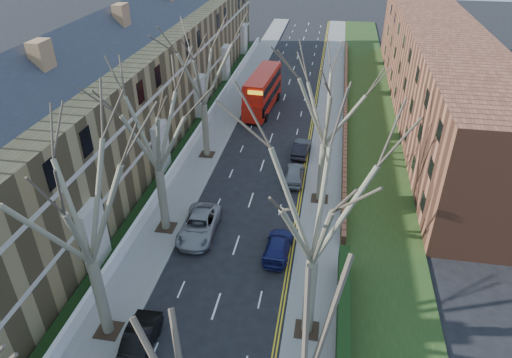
% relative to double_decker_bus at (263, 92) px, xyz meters
% --- Properties ---
extents(pavement_left, '(3.00, 102.00, 0.12)m').
position_rel_double_decker_bus_xyz_m(pavement_left, '(-3.85, -1.66, -2.09)').
color(pavement_left, slate).
rests_on(pavement_left, ground).
extents(pavement_right, '(3.00, 102.00, 0.12)m').
position_rel_double_decker_bus_xyz_m(pavement_right, '(8.15, -1.66, -2.09)').
color(pavement_right, slate).
rests_on(pavement_right, ground).
extents(terrace_left, '(9.70, 78.00, 13.60)m').
position_rel_double_decker_bus_xyz_m(terrace_left, '(-11.49, -9.66, 3.38)').
color(terrace_left, olive).
rests_on(terrace_left, ground).
extents(flats_right, '(13.97, 54.00, 10.00)m').
position_rel_double_decker_bus_xyz_m(flats_right, '(19.62, 2.34, 2.83)').
color(flats_right, brown).
rests_on(flats_right, ground).
extents(front_wall_left, '(0.30, 78.00, 1.00)m').
position_rel_double_decker_bus_xyz_m(front_wall_left, '(-5.50, -9.66, -1.53)').
color(front_wall_left, white).
rests_on(front_wall_left, ground).
extents(grass_verge_right, '(6.00, 102.00, 0.06)m').
position_rel_double_decker_bus_xyz_m(grass_verge_right, '(12.65, -1.66, -2.00)').
color(grass_verge_right, '#1E3613').
rests_on(grass_verge_right, ground).
extents(tree_left_mid, '(10.50, 10.50, 14.71)m').
position_rel_double_decker_bus_xyz_m(tree_left_mid, '(-3.55, -34.66, 7.40)').
color(tree_left_mid, '#69624B').
rests_on(tree_left_mid, ground).
extents(tree_left_far, '(10.15, 10.15, 14.22)m').
position_rel_double_decker_bus_xyz_m(tree_left_far, '(-3.55, -24.66, 7.09)').
color(tree_left_far, '#69624B').
rests_on(tree_left_far, ground).
extents(tree_left_dist, '(10.50, 10.50, 14.71)m').
position_rel_double_decker_bus_xyz_m(tree_left_dist, '(-3.55, -12.66, 7.40)').
color(tree_left_dist, '#69624B').
rests_on(tree_left_dist, ground).
extents(tree_right_mid, '(10.50, 10.50, 14.71)m').
position_rel_double_decker_bus_xyz_m(tree_right_mid, '(7.85, -32.66, 7.40)').
color(tree_right_mid, '#69624B').
rests_on(tree_right_mid, ground).
extents(tree_right_far, '(10.15, 10.15, 14.22)m').
position_rel_double_decker_bus_xyz_m(tree_right_far, '(7.85, -18.66, 7.09)').
color(tree_right_far, '#69624B').
rests_on(tree_right_far, ground).
extents(double_decker_bus, '(3.26, 10.60, 4.39)m').
position_rel_double_decker_bus_xyz_m(double_decker_bus, '(0.00, 0.00, 0.00)').
color(double_decker_bus, red).
rests_on(double_decker_bus, ground).
extents(car_left_mid, '(1.74, 4.46, 1.45)m').
position_rel_double_decker_bus_xyz_m(car_left_mid, '(-1.22, -35.71, -1.43)').
color(car_left_mid, black).
rests_on(car_left_mid, ground).
extents(car_left_far, '(2.69, 5.57, 1.53)m').
position_rel_double_decker_bus_xyz_m(car_left_far, '(-0.85, -24.81, -1.39)').
color(car_left_far, gray).
rests_on(car_left_far, ground).
extents(car_right_near, '(1.96, 4.44, 1.27)m').
position_rel_double_decker_bus_xyz_m(car_right_near, '(5.29, -26.02, -1.52)').
color(car_right_near, navy).
rests_on(car_right_near, ground).
extents(car_right_mid, '(1.81, 4.22, 1.42)m').
position_rel_double_decker_bus_xyz_m(car_right_mid, '(5.41, -15.88, -1.44)').
color(car_right_mid, gray).
rests_on(car_right_mid, ground).
extents(car_right_far, '(1.70, 4.22, 1.36)m').
position_rel_double_decker_bus_xyz_m(car_right_far, '(5.61, -10.76, -1.47)').
color(car_right_far, black).
rests_on(car_right_far, ground).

